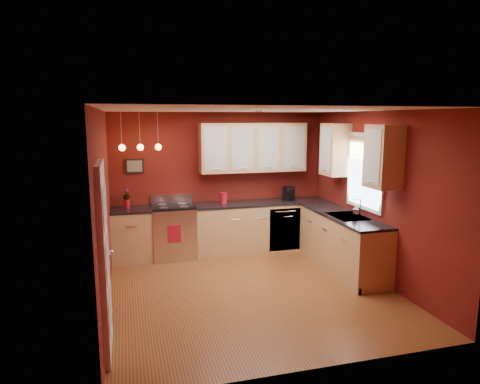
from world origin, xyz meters
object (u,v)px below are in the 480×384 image
object	(u,v)px
sink	(348,218)
coffee_maker	(289,194)
gas_range	(174,231)
soap_pump	(355,211)
red_canister	(223,198)

from	to	relation	value
sink	coffee_maker	bearing A→B (deg)	105.80
gas_range	soap_pump	bearing A→B (deg)	-30.40
gas_range	soap_pump	distance (m)	3.18
red_canister	coffee_maker	distance (m)	1.27
coffee_maker	red_canister	bearing A→B (deg)	161.96
red_canister	gas_range	bearing A→B (deg)	-179.14
red_canister	coffee_maker	size ratio (longest dim) A/B	0.76
coffee_maker	sink	bearing A→B (deg)	-91.54
sink	red_canister	bearing A→B (deg)	138.26
red_canister	soap_pump	bearing A→B (deg)	-41.98
gas_range	soap_pump	xyz separation A→B (m)	(2.70, -1.59, 0.56)
coffee_maker	gas_range	bearing A→B (deg)	162.62
coffee_maker	soap_pump	world-z (taller)	coffee_maker
gas_range	sink	bearing A→B (deg)	-29.78
gas_range	red_canister	xyz separation A→B (m)	(0.92, 0.01, 0.56)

